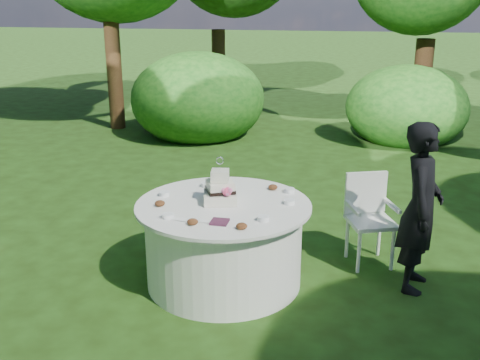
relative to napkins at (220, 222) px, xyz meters
name	(u,v)px	position (x,y,z in m)	size (l,w,h in m)	color
ground	(224,281)	(-0.07, 0.44, -0.78)	(80.00, 80.00, 0.00)	#1E340E
napkins	(220,222)	(0.00, 0.00, 0.00)	(0.14, 0.14, 0.02)	#4C2037
feather_plume	(193,220)	(-0.22, -0.01, 0.00)	(0.48, 0.07, 0.01)	white
guest	(421,208)	(1.63, 0.72, -0.02)	(0.56, 0.36, 1.52)	black
table	(224,243)	(-0.07, 0.44, -0.39)	(1.56, 1.56, 0.77)	white
cake	(220,190)	(-0.11, 0.47, 0.10)	(0.35, 0.35, 0.42)	silver
chair	(369,212)	(1.20, 1.17, -0.26)	(0.54, 0.54, 0.89)	white
votives	(230,200)	(-0.02, 0.48, 0.01)	(1.25, 0.95, 0.04)	white
petal_cups	(218,208)	(-0.08, 0.25, 0.02)	(0.99, 1.08, 0.05)	#562D16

